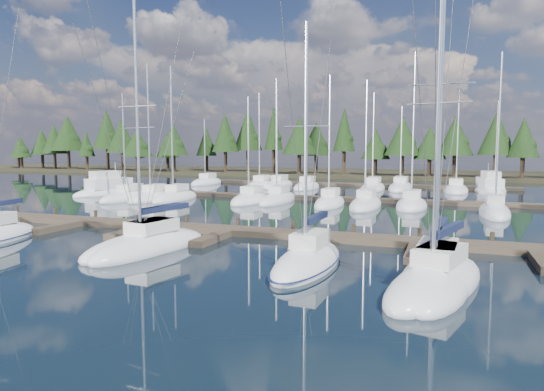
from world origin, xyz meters
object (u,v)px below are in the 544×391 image
at_px(front_sailboat_2, 147,246).
at_px(motor_yacht_left, 109,190).
at_px(motor_yacht_right, 489,189).
at_px(front_sailboat_5, 436,277).
at_px(main_dock, 228,232).
at_px(front_sailboat_6, 436,282).
at_px(front_sailboat_4, 308,262).
at_px(front_sailboat_3, 146,246).

relative_size(front_sailboat_2, motor_yacht_left, 1.24).
bearing_deg(motor_yacht_right, front_sailboat_5, -96.72).
bearing_deg(main_dock, front_sailboat_6, -31.52).
relative_size(front_sailboat_4, front_sailboat_6, 0.90).
xyz_separation_m(front_sailboat_5, front_sailboat_6, (0.03, -0.68, -0.01)).
xyz_separation_m(front_sailboat_4, front_sailboat_6, (5.88, -1.57, 0.00)).
relative_size(front_sailboat_6, motor_yacht_left, 1.36).
bearing_deg(front_sailboat_3, front_sailboat_4, -3.16).
height_order(front_sailboat_4, motor_yacht_right, front_sailboat_4).
relative_size(front_sailboat_5, front_sailboat_6, 1.11).
bearing_deg(front_sailboat_2, motor_yacht_left, 131.88).
xyz_separation_m(front_sailboat_3, front_sailboat_4, (9.48, -0.52, -0.01)).
distance_m(front_sailboat_3, front_sailboat_5, 15.39).
relative_size(front_sailboat_3, front_sailboat_5, 0.96).
distance_m(front_sailboat_3, motor_yacht_right, 48.37).
height_order(front_sailboat_6, motor_yacht_left, front_sailboat_6).
xyz_separation_m(main_dock, motor_yacht_right, (18.46, 37.76, 0.29)).
height_order(front_sailboat_5, front_sailboat_6, front_sailboat_5).
bearing_deg(front_sailboat_4, front_sailboat_2, 176.03).
relative_size(front_sailboat_6, motor_yacht_right, 1.44).
xyz_separation_m(front_sailboat_6, motor_yacht_right, (5.29, 45.84, 0.21)).
bearing_deg(motor_yacht_right, front_sailboat_3, -115.26).
bearing_deg(front_sailboat_2, front_sailboat_3, -83.85).
height_order(motor_yacht_left, motor_yacht_right, motor_yacht_left).
bearing_deg(front_sailboat_6, front_sailboat_3, 172.24).
bearing_deg(motor_yacht_left, motor_yacht_right, 22.44).
bearing_deg(front_sailboat_6, front_sailboat_2, 171.75).
bearing_deg(motor_yacht_right, front_sailboat_4, -104.15).
bearing_deg(front_sailboat_5, main_dock, 150.62).
xyz_separation_m(motor_yacht_left, motor_yacht_right, (43.61, 18.01, -0.02)).
bearing_deg(motor_yacht_right, motor_yacht_left, -157.56).
xyz_separation_m(front_sailboat_5, motor_yacht_right, (5.32, 45.16, 0.21)).
relative_size(front_sailboat_3, front_sailboat_4, 1.18).
distance_m(front_sailboat_5, motor_yacht_left, 46.94).
distance_m(main_dock, front_sailboat_5, 15.08).
relative_size(main_dock, motor_yacht_right, 4.68).
xyz_separation_m(front_sailboat_2, front_sailboat_5, (15.34, -1.55, 0.01)).
xyz_separation_m(front_sailboat_5, motor_yacht_left, (-38.30, 27.15, 0.23)).
height_order(front_sailboat_2, motor_yacht_right, front_sailboat_2).
xyz_separation_m(front_sailboat_4, front_sailboat_5, (5.85, -0.89, 0.01)).
bearing_deg(front_sailboat_4, front_sailboat_6, -14.96).
bearing_deg(front_sailboat_6, main_dock, 148.48).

